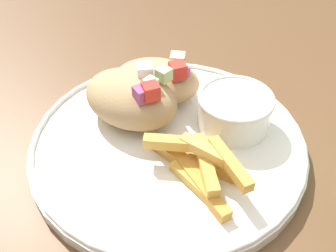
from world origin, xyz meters
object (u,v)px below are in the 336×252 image
at_px(plate, 168,142).
at_px(pita_sandwich_near, 134,97).
at_px(fries_pile, 201,165).
at_px(sauce_ramekin, 235,109).
at_px(pita_sandwich_far, 157,80).

distance_m(plate, pita_sandwich_near, 0.06).
height_order(fries_pile, sauce_ramekin, sauce_ramekin).
relative_size(plate, sauce_ramekin, 3.58).
bearing_deg(pita_sandwich_near, pita_sandwich_far, 90.59).
height_order(plate, fries_pile, fries_pile).
height_order(pita_sandwich_near, sauce_ramekin, pita_sandwich_near).
bearing_deg(plate, pita_sandwich_near, -176.95).
height_order(pita_sandwich_far, sauce_ramekin, pita_sandwich_far).
bearing_deg(pita_sandwich_far, plate, -66.13).
distance_m(pita_sandwich_far, sauce_ramekin, 0.10).
relative_size(plate, pita_sandwich_near, 2.31).
bearing_deg(plate, pita_sandwich_far, 148.24).
bearing_deg(fries_pile, pita_sandwich_far, 158.09).
xyz_separation_m(fries_pile, sauce_ramekin, (-0.03, 0.08, 0.01)).
relative_size(pita_sandwich_far, fries_pile, 1.08).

